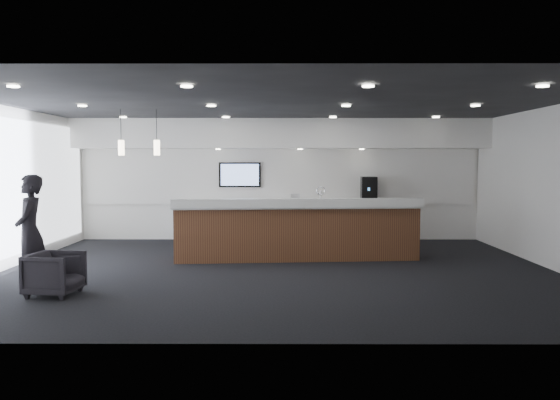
{
  "coord_description": "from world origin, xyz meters",
  "views": [
    {
      "loc": [
        0.07,
        -9.79,
        1.97
      ],
      "look_at": [
        0.02,
        1.3,
        1.2
      ],
      "focal_mm": 35.0,
      "sensor_mm": 36.0,
      "label": 1
    }
  ],
  "objects_px": {
    "coffee_machine": "(369,190)",
    "lounge_guest": "(30,231)",
    "armchair": "(55,274)",
    "service_counter": "(297,231)"
  },
  "relations": [
    {
      "from": "armchair",
      "to": "lounge_guest",
      "type": "height_order",
      "value": "lounge_guest"
    },
    {
      "from": "lounge_guest",
      "to": "armchair",
      "type": "bearing_deg",
      "value": 32.2
    },
    {
      "from": "coffee_machine",
      "to": "lounge_guest",
      "type": "height_order",
      "value": "lounge_guest"
    },
    {
      "from": "coffee_machine",
      "to": "lounge_guest",
      "type": "bearing_deg",
      "value": -138.74
    },
    {
      "from": "coffee_machine",
      "to": "lounge_guest",
      "type": "relative_size",
      "value": 0.37
    },
    {
      "from": "service_counter",
      "to": "armchair",
      "type": "xyz_separation_m",
      "value": [
        -3.67,
        -2.98,
        -0.25
      ]
    },
    {
      "from": "coffee_machine",
      "to": "armchair",
      "type": "height_order",
      "value": "coffee_machine"
    },
    {
      "from": "service_counter",
      "to": "coffee_machine",
      "type": "xyz_separation_m",
      "value": [
        1.84,
        2.51,
        0.7
      ]
    },
    {
      "from": "armchair",
      "to": "service_counter",
      "type": "bearing_deg",
      "value": -44.5
    },
    {
      "from": "coffee_machine",
      "to": "lounge_guest",
      "type": "distance_m",
      "value": 7.86
    }
  ]
}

